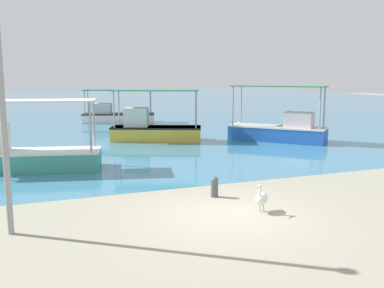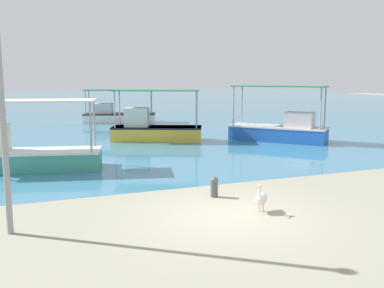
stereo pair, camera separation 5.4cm
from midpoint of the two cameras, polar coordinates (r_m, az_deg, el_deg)
name	(u,v)px [view 2 (the right image)]	position (r m, az deg, el deg)	size (l,w,h in m)	color
ground	(227,216)	(11.32, 4.83, -9.50)	(120.00, 120.00, 0.00)	gray
harbor_water	(68,103)	(57.96, -16.17, 5.24)	(110.00, 90.00, 0.00)	teal
fishing_boat_outer	(281,129)	(24.12, 11.82, 2.00)	(4.85, 4.99, 3.04)	blue
fishing_boat_near_left	(118,115)	(33.69, -9.85, 3.89)	(5.74, 3.32, 2.51)	white
fishing_boat_near_right	(21,153)	(17.65, -21.79, -1.14)	(5.86, 2.91, 2.69)	teal
fishing_boat_center	(154,128)	(23.96, -5.08, 2.13)	(5.22, 3.44, 2.81)	gold
pelican	(261,198)	(11.62, 9.33, -7.16)	(0.68, 0.61, 0.80)	#E0997A
lamp_post	(0,76)	(10.30, -24.13, 8.28)	(0.28, 0.28, 6.47)	gray
mooring_bollard	(214,186)	(12.88, 3.10, -5.62)	(0.23, 0.23, 0.62)	#47474C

